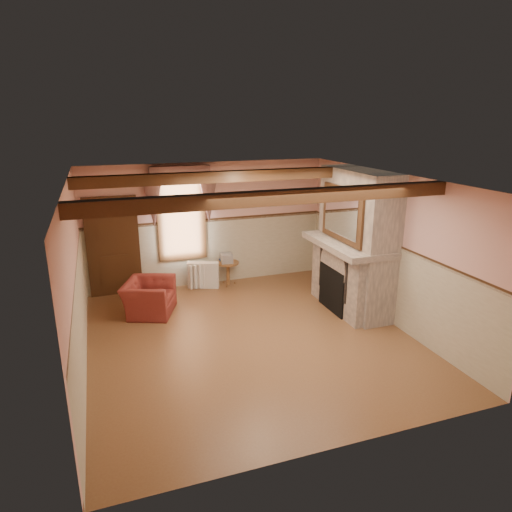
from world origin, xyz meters
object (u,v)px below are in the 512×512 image
object	(u,v)px
radiator	(203,275)
mantel_clock	(333,229)
armchair	(149,297)
side_table	(228,273)
bowl	(353,241)
oil_lamp	(337,229)

from	to	relation	value
radiator	mantel_clock	bearing A→B (deg)	-10.39
armchair	radiator	bearing A→B (deg)	-30.95
armchair	side_table	world-z (taller)	armchair
armchair	side_table	bearing A→B (deg)	-40.42
side_table	bowl	bearing A→B (deg)	-50.18
side_table	bowl	xyz separation A→B (m)	(1.87, -2.25, 1.19)
armchair	bowl	distance (m)	4.14
bowl	mantel_clock	bearing A→B (deg)	90.00
oil_lamp	radiator	bearing A→B (deg)	146.42
armchair	radiator	size ratio (longest dim) A/B	1.46
mantel_clock	side_table	bearing A→B (deg)	142.08
mantel_clock	oil_lamp	world-z (taller)	oil_lamp
armchair	mantel_clock	distance (m)	3.99
armchair	bowl	bearing A→B (deg)	-86.40
armchair	oil_lamp	world-z (taller)	oil_lamp
oil_lamp	armchair	bearing A→B (deg)	170.92
bowl	oil_lamp	bearing A→B (deg)	90.00
side_table	oil_lamp	xyz separation A→B (m)	(1.87, -1.63, 1.29)
armchair	mantel_clock	xyz separation A→B (m)	(3.79, -0.43, 1.19)
oil_lamp	side_table	bearing A→B (deg)	138.92
armchair	side_table	distance (m)	2.18
radiator	oil_lamp	bearing A→B (deg)	-13.29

